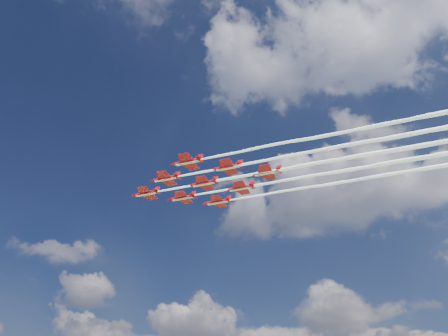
{
  "coord_description": "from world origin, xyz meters",
  "views": [
    {
      "loc": [
        48.86,
        -94.42,
        17.07
      ],
      "look_at": [
        0.31,
        2.7,
        85.34
      ],
      "focal_mm": 35.0,
      "sensor_mm": 36.0,
      "label": 1
    }
  ],
  "objects": [
    {
      "name": "jet_row2_port",
      "position": [
        43.78,
        5.56,
        83.42
      ],
      "size": [
        127.35,
        21.61,
        2.5
      ],
      "rotation": [
        0.0,
        0.0,
        0.13
      ],
      "color": "red"
    },
    {
      "name": "jet_lead",
      "position": [
        33.29,
        10.55,
        83.42
      ],
      "size": [
        127.35,
        21.61,
        2.5
      ],
      "rotation": [
        0.0,
        0.0,
        0.13
      ],
      "color": "red"
    },
    {
      "name": "jet_row2_starb",
      "position": [
        42.09,
        18.13,
        83.42
      ],
      "size": [
        127.35,
        21.61,
        2.5
      ],
      "rotation": [
        0.0,
        0.0,
        0.13
      ],
      "color": "red"
    },
    {
      "name": "jet_row3_centre",
      "position": [
        52.58,
        13.15,
        83.42
      ],
      "size": [
        127.35,
        21.61,
        2.5
      ],
      "rotation": [
        0.0,
        0.0,
        0.13
      ],
      "color": "red"
    },
    {
      "name": "jet_row3_port",
      "position": [
        54.28,
        0.58,
        83.42
      ],
      "size": [
        127.35,
        21.61,
        2.5
      ],
      "rotation": [
        0.0,
        0.0,
        0.13
      ],
      "color": "red"
    },
    {
      "name": "jet_row3_starb",
      "position": [
        50.88,
        25.72,
        83.42
      ],
      "size": [
        127.35,
        21.61,
        2.5
      ],
      "rotation": [
        0.0,
        0.0,
        0.13
      ],
      "color": "red"
    }
  ]
}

